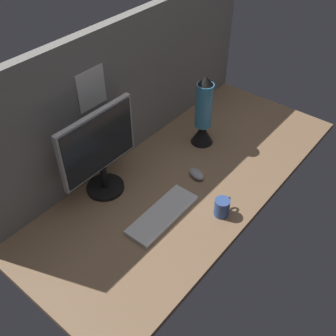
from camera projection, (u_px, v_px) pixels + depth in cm
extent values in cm
cube|color=#8C6B4C|center=(185.00, 178.00, 199.06)|extent=(180.00, 80.00, 3.00)
cube|color=gray|center=(126.00, 89.00, 192.25)|extent=(180.00, 5.00, 70.69)
cube|color=white|center=(92.00, 89.00, 169.51)|extent=(15.21, 0.40, 18.02)
cylinder|color=black|center=(106.00, 187.00, 190.78)|extent=(18.00, 18.00, 1.80)
cylinder|color=black|center=(104.00, 177.00, 186.52)|extent=(3.20, 3.20, 11.00)
cube|color=#B7B7B7|center=(98.00, 142.00, 173.35)|extent=(41.71, 2.40, 30.01)
cube|color=black|center=(100.00, 144.00, 172.69)|extent=(39.31, 0.60, 27.61)
cube|color=silver|center=(163.00, 215.00, 177.50)|extent=(37.14, 13.40, 2.00)
ellipsoid|color=#99999E|center=(197.00, 174.00, 196.66)|extent=(8.25, 10.85, 3.40)
cylinder|color=#38569E|center=(222.00, 207.00, 176.31)|extent=(6.91, 6.91, 8.66)
torus|color=#38569E|center=(227.00, 201.00, 178.48)|extent=(4.81, 1.00, 4.81)
cone|color=black|center=(202.00, 133.00, 215.28)|extent=(12.25, 12.25, 11.14)
cylinder|color=#3F99CC|center=(204.00, 106.00, 203.43)|extent=(8.91, 8.91, 24.51)
cone|color=black|center=(206.00, 80.00, 193.79)|extent=(8.02, 8.02, 4.46)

